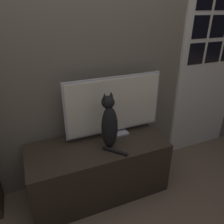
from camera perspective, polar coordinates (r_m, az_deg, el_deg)
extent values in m
cube|color=#756B5B|center=(2.00, -7.55, 14.86)|extent=(4.80, 0.05, 2.60)
cube|color=#33281E|center=(2.18, -3.59, -14.48)|extent=(1.27, 0.54, 0.53)
cube|color=#B7B7BC|center=(2.17, 0.55, -5.49)|extent=(0.26, 0.16, 0.02)
cylinder|color=#B7B7BC|center=(2.16, 0.56, -4.85)|extent=(0.04, 0.04, 0.04)
cube|color=#B7B7BC|center=(2.04, 0.50, 1.86)|extent=(0.94, 0.02, 0.54)
cube|color=silver|center=(2.03, 0.65, 1.72)|extent=(0.91, 0.01, 0.51)
ellipsoid|color=black|center=(1.89, -0.64, -4.10)|extent=(0.16, 0.15, 0.40)
ellipsoid|color=silver|center=(1.93, -1.31, -4.01)|extent=(0.08, 0.05, 0.22)
sphere|color=black|center=(1.80, -1.06, 2.59)|extent=(0.12, 0.12, 0.11)
cone|color=black|center=(1.77, -1.95, 4.32)|extent=(0.04, 0.04, 0.04)
cone|color=black|center=(1.79, -0.22, 4.67)|extent=(0.04, 0.04, 0.04)
cylinder|color=black|center=(1.92, 0.77, -10.12)|extent=(0.18, 0.20, 0.03)
cube|color=silver|center=(2.80, 23.98, 10.20)|extent=(0.84, 0.03, 2.05)
cube|color=black|center=(2.58, 21.19, 13.98)|extent=(0.20, 0.01, 0.22)
cube|color=black|center=(2.55, 22.19, 19.83)|extent=(0.20, 0.01, 0.22)
cube|color=black|center=(2.75, 24.97, 13.96)|extent=(0.20, 0.01, 0.22)
cube|color=black|center=(2.72, 26.07, 19.44)|extent=(0.20, 0.01, 0.22)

